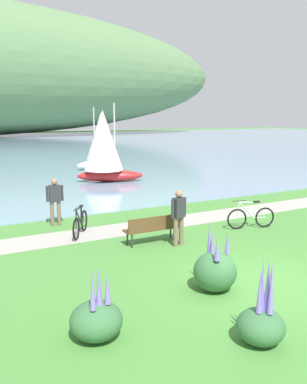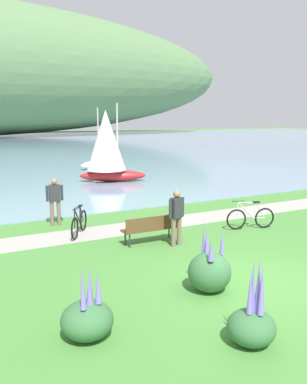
{
  "view_description": "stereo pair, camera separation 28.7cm",
  "coord_description": "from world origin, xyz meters",
  "px_view_note": "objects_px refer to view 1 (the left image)",
  "views": [
    {
      "loc": [
        -6.59,
        -6.68,
        3.87
      ],
      "look_at": [
        0.79,
        6.69,
        1.0
      ],
      "focal_mm": 37.93,
      "sensor_mm": 36.0,
      "label": 1
    },
    {
      "loc": [
        -6.34,
        -6.82,
        3.87
      ],
      "look_at": [
        0.79,
        6.69,
        1.0
      ],
      "focal_mm": 37.93,
      "sensor_mm": 36.0,
      "label": 2
    }
  ],
  "objects_px": {
    "sailboat_nearest_to_shore": "(101,140)",
    "sailboat_mid_bay": "(104,145)",
    "bicycle_leaning_near_bench": "(80,224)",
    "park_bench_near_camera": "(153,227)",
    "bicycle_beside_path": "(251,217)",
    "person_at_shoreline": "(55,199)",
    "person_on_the_grass": "(179,214)"
  },
  "relations": [
    {
      "from": "bicycle_leaning_near_bench",
      "to": "sailboat_nearest_to_shore",
      "type": "relative_size",
      "value": 0.34
    },
    {
      "from": "person_on_the_grass",
      "to": "sailboat_nearest_to_shore",
      "type": "relative_size",
      "value": 0.38
    },
    {
      "from": "bicycle_leaning_near_bench",
      "to": "sailboat_nearest_to_shore",
      "type": "distance_m",
      "value": 17.43
    },
    {
      "from": "bicycle_beside_path",
      "to": "park_bench_near_camera",
      "type": "bearing_deg",
      "value": 177.78
    },
    {
      "from": "sailboat_nearest_to_shore",
      "to": "sailboat_mid_bay",
      "type": "relative_size",
      "value": 0.97
    },
    {
      "from": "bicycle_leaning_near_bench",
      "to": "bicycle_beside_path",
      "type": "bearing_deg",
      "value": -20.49
    },
    {
      "from": "park_bench_near_camera",
      "to": "sailboat_nearest_to_shore",
      "type": "height_order",
      "value": "sailboat_nearest_to_shore"
    },
    {
      "from": "person_on_the_grass",
      "to": "sailboat_nearest_to_shore",
      "type": "distance_m",
      "value": 18.96
    },
    {
      "from": "bicycle_leaning_near_bench",
      "to": "park_bench_near_camera",
      "type": "bearing_deg",
      "value": -48.49
    },
    {
      "from": "bicycle_beside_path",
      "to": "bicycle_leaning_near_bench",
      "type": "bearing_deg",
      "value": 159.51
    },
    {
      "from": "park_bench_near_camera",
      "to": "person_at_shoreline",
      "type": "distance_m",
      "value": 4.05
    },
    {
      "from": "bicycle_leaning_near_bench",
      "to": "sailboat_nearest_to_shore",
      "type": "height_order",
      "value": "sailboat_nearest_to_shore"
    },
    {
      "from": "bicycle_beside_path",
      "to": "sailboat_nearest_to_shore",
      "type": "distance_m",
      "value": 18.05
    },
    {
      "from": "bicycle_beside_path",
      "to": "person_at_shoreline",
      "type": "bearing_deg",
      "value": 148.49
    },
    {
      "from": "bicycle_leaning_near_bench",
      "to": "sailboat_mid_bay",
      "type": "xyz_separation_m",
      "value": [
        4.86,
        9.81,
        1.8
      ]
    },
    {
      "from": "bicycle_beside_path",
      "to": "person_at_shoreline",
      "type": "distance_m",
      "value": 6.92
    },
    {
      "from": "bicycle_beside_path",
      "to": "person_at_shoreline",
      "type": "relative_size",
      "value": 1.0
    },
    {
      "from": "park_bench_near_camera",
      "to": "sailboat_mid_bay",
      "type": "bearing_deg",
      "value": 74.86
    },
    {
      "from": "bicycle_beside_path",
      "to": "sailboat_nearest_to_shore",
      "type": "height_order",
      "value": "sailboat_nearest_to_shore"
    },
    {
      "from": "person_at_shoreline",
      "to": "sailboat_nearest_to_shore",
      "type": "height_order",
      "value": "sailboat_nearest_to_shore"
    },
    {
      "from": "person_on_the_grass",
      "to": "sailboat_mid_bay",
      "type": "bearing_deg",
      "value": 78.0
    },
    {
      "from": "bicycle_leaning_near_bench",
      "to": "person_at_shoreline",
      "type": "distance_m",
      "value": 1.7
    },
    {
      "from": "person_at_shoreline",
      "to": "bicycle_beside_path",
      "type": "bearing_deg",
      "value": -31.51
    },
    {
      "from": "bicycle_beside_path",
      "to": "sailboat_nearest_to_shore",
      "type": "relative_size",
      "value": 0.39
    },
    {
      "from": "person_on_the_grass",
      "to": "bicycle_leaning_near_bench",
      "type": "bearing_deg",
      "value": 132.37
    },
    {
      "from": "park_bench_near_camera",
      "to": "person_at_shoreline",
      "type": "relative_size",
      "value": 1.06
    },
    {
      "from": "bicycle_beside_path",
      "to": "person_on_the_grass",
      "type": "xyz_separation_m",
      "value": [
        -3.25,
        -0.41,
        0.58
      ]
    },
    {
      "from": "bicycle_leaning_near_bench",
      "to": "sailboat_mid_bay",
      "type": "relative_size",
      "value": 0.33
    },
    {
      "from": "park_bench_near_camera",
      "to": "sailboat_nearest_to_shore",
      "type": "bearing_deg",
      "value": 73.22
    },
    {
      "from": "bicycle_beside_path",
      "to": "sailboat_nearest_to_shore",
      "type": "xyz_separation_m",
      "value": [
        1.54,
        17.9,
        1.74
      ]
    },
    {
      "from": "park_bench_near_camera",
      "to": "bicycle_leaning_near_bench",
      "type": "height_order",
      "value": "bicycle_leaning_near_bench"
    },
    {
      "from": "bicycle_beside_path",
      "to": "person_at_shoreline",
      "type": "height_order",
      "value": "person_at_shoreline"
    }
  ]
}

